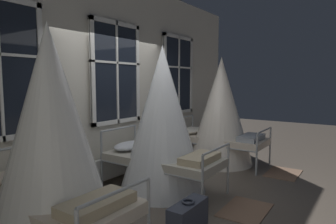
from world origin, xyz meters
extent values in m
plane|color=brown|center=(0.00, 0.00, 0.00)|extent=(19.17, 19.17, 0.00)
cube|color=beige|center=(0.00, 1.25, 1.79)|extent=(8.32, 0.10, 3.58)
cube|color=silver|center=(-1.98, 1.14, 1.03)|extent=(1.16, 0.06, 0.07)
cube|color=silver|center=(-1.43, 1.14, 1.88)|extent=(0.07, 0.06, 1.77)
cube|color=black|center=(0.00, 1.14, 1.88)|extent=(1.16, 0.02, 1.77)
cube|color=silver|center=(0.00, 1.14, 1.03)|extent=(1.16, 0.06, 0.07)
cube|color=silver|center=(0.00, 1.14, 2.74)|extent=(1.16, 0.06, 0.07)
cube|color=silver|center=(-0.54, 1.14, 1.88)|extent=(0.07, 0.06, 1.77)
cube|color=silver|center=(0.54, 1.14, 1.88)|extent=(0.07, 0.06, 1.77)
cube|color=silver|center=(0.00, 1.14, 1.88)|extent=(0.04, 0.06, 1.77)
cube|color=silver|center=(0.00, 1.14, 2.06)|extent=(1.16, 0.06, 0.04)
cube|color=black|center=(1.98, 1.14, 1.88)|extent=(1.16, 0.02, 1.77)
cube|color=silver|center=(1.98, 1.14, 1.03)|extent=(1.16, 0.06, 0.07)
cube|color=silver|center=(1.98, 1.14, 2.74)|extent=(1.16, 0.06, 0.07)
cube|color=silver|center=(1.43, 1.14, 1.88)|extent=(0.07, 0.06, 1.77)
cube|color=silver|center=(2.52, 1.14, 1.88)|extent=(0.07, 0.06, 1.77)
cube|color=silver|center=(1.98, 1.14, 1.88)|extent=(0.04, 0.06, 1.77)
cube|color=silver|center=(1.98, 1.14, 2.06)|extent=(1.16, 0.06, 0.04)
cube|color=silver|center=(0.00, 1.12, 0.25)|extent=(4.55, 0.10, 0.36)
cylinder|color=#9EA3A8|center=(-1.57, 1.03, 0.46)|extent=(0.04, 0.04, 0.92)
cylinder|color=#9EA3A8|center=(-1.56, -0.83, 0.39)|extent=(0.04, 0.04, 0.79)
cylinder|color=#9EA3A8|center=(-2.42, 0.10, 0.44)|extent=(0.04, 1.86, 0.03)
cylinder|color=#9EA3A8|center=(-1.56, 0.10, 0.44)|extent=(0.04, 1.86, 0.03)
cylinder|color=#9EA3A8|center=(-2.00, 1.03, 0.92)|extent=(0.85, 0.04, 0.03)
cylinder|color=#9EA3A8|center=(-1.99, -0.83, 0.79)|extent=(0.85, 0.04, 0.03)
cube|color=beige|center=(-1.99, 0.10, 0.51)|extent=(0.88, 1.88, 0.13)
ellipsoid|color=beige|center=(-1.99, 0.79, 0.64)|extent=(0.66, 0.40, 0.14)
cube|color=tan|center=(-1.99, -0.57, 0.62)|extent=(0.70, 0.36, 0.10)
cone|color=white|center=(-1.99, 0.10, 1.17)|extent=(1.37, 1.37, 2.33)
cylinder|color=#9EA3A8|center=(-0.48, 1.04, 0.46)|extent=(0.04, 0.04, 0.92)
cylinder|color=#9EA3A8|center=(0.37, 1.06, 0.46)|extent=(0.04, 0.04, 0.92)
cylinder|color=#9EA3A8|center=(-0.44, -0.82, 0.39)|extent=(0.04, 0.04, 0.79)
cylinder|color=#9EA3A8|center=(0.41, -0.80, 0.39)|extent=(0.04, 0.04, 0.79)
cylinder|color=#9EA3A8|center=(-0.46, 0.11, 0.44)|extent=(0.07, 1.86, 0.03)
cylinder|color=#9EA3A8|center=(0.39, 0.13, 0.44)|extent=(0.07, 1.86, 0.03)
cylinder|color=#9EA3A8|center=(-0.05, 1.05, 0.92)|extent=(0.85, 0.05, 0.03)
cylinder|color=#9EA3A8|center=(-0.01, -0.81, 0.79)|extent=(0.85, 0.05, 0.03)
cube|color=#B7B2A3|center=(-0.03, 0.12, 0.51)|extent=(0.91, 1.90, 0.13)
ellipsoid|color=silver|center=(-0.05, 0.81, 0.64)|extent=(0.66, 0.41, 0.14)
cube|color=tan|center=(-0.02, -0.55, 0.62)|extent=(0.71, 0.37, 0.10)
cone|color=white|center=(-0.03, 0.12, 1.14)|extent=(1.37, 1.37, 2.29)
cylinder|color=#9EA3A8|center=(1.55, 1.00, 0.46)|extent=(0.04, 0.04, 0.92)
cylinder|color=#9EA3A8|center=(2.40, 1.00, 0.46)|extent=(0.04, 0.04, 0.92)
cylinder|color=#9EA3A8|center=(1.56, -0.86, 0.39)|extent=(0.04, 0.04, 0.79)
cylinder|color=#9EA3A8|center=(2.41, -0.86, 0.39)|extent=(0.04, 0.04, 0.79)
cylinder|color=#9EA3A8|center=(1.56, 0.07, 0.44)|extent=(0.04, 1.86, 0.03)
cylinder|color=#9EA3A8|center=(2.41, 0.07, 0.44)|extent=(0.04, 1.86, 0.03)
cylinder|color=#9EA3A8|center=(1.98, 1.00, 0.92)|extent=(0.85, 0.04, 0.03)
cylinder|color=#9EA3A8|center=(1.99, -0.86, 0.79)|extent=(0.85, 0.04, 0.03)
cube|color=beige|center=(1.98, 0.07, 0.51)|extent=(0.88, 1.89, 0.13)
ellipsoid|color=silver|center=(1.98, 0.76, 0.64)|extent=(0.66, 0.40, 0.14)
cube|color=#8C939E|center=(1.99, -0.60, 0.62)|extent=(0.70, 0.36, 0.10)
cone|color=silver|center=(1.98, 0.07, 1.12)|extent=(1.37, 1.37, 2.24)
cube|color=brown|center=(0.00, -1.24, 0.01)|extent=(0.82, 0.58, 0.01)
cube|color=brown|center=(1.98, -1.24, 0.01)|extent=(0.81, 0.57, 0.01)
cube|color=#2D3342|center=(-1.13, -1.02, 0.22)|extent=(0.56, 0.21, 0.44)
cube|color=tan|center=(-1.13, -0.91, 0.22)|extent=(0.50, 0.02, 0.03)
torus|color=#2D3342|center=(-1.13, -1.02, 0.46)|extent=(0.15, 0.15, 0.02)
camera|label=1|loc=(-3.75, -2.60, 1.73)|focal=31.67mm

